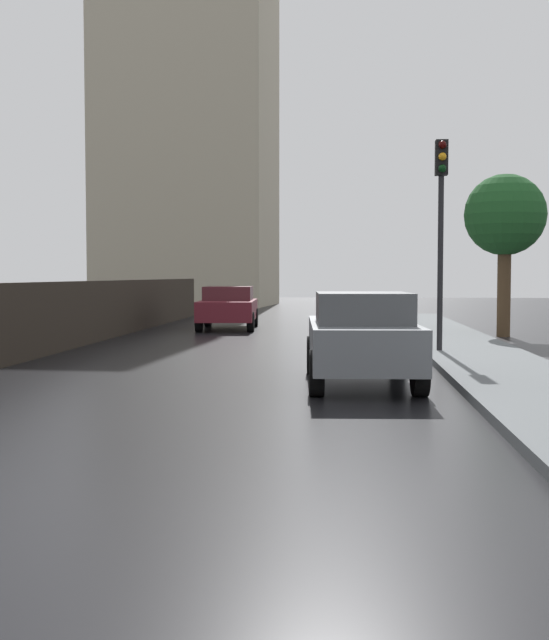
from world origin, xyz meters
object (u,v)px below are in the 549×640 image
car_maroon_near_kerb (228,307)px  traffic_light (441,206)px  street_tree_near (505,217)px  car_grey_far_ahead (362,337)px

car_maroon_near_kerb → traffic_light: size_ratio=0.92×
traffic_light → street_tree_near: size_ratio=0.97×
street_tree_near → car_maroon_near_kerb: bearing=162.0°
car_grey_far_ahead → street_tree_near: bearing=65.0°
car_maroon_near_kerb → street_tree_near: 9.20m
traffic_light → street_tree_near: (2.51, 6.01, 0.17)m
traffic_light → car_maroon_near_kerb: bearing=123.8°
car_grey_far_ahead → traffic_light: size_ratio=0.92×
car_maroon_near_kerb → street_tree_near: bearing=158.5°
car_maroon_near_kerb → traffic_light: (5.85, -8.73, 2.53)m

